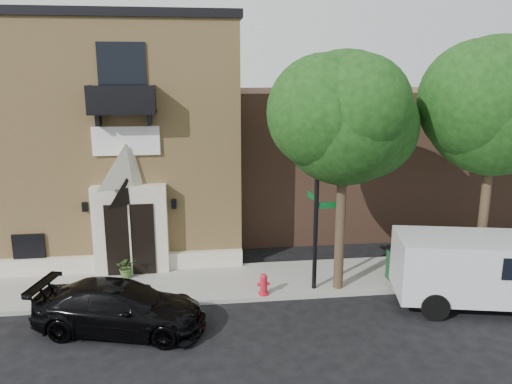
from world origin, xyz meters
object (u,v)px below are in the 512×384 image
cargo_van (494,269)px  black_sedan (120,307)px  dumpster (416,264)px  street_sign (317,208)px  pedestrian_near (407,247)px  fire_hydrant (264,284)px

cargo_van → black_sedan: bearing=-167.2°
cargo_van → dumpster: 2.58m
street_sign → pedestrian_near: (3.84, 1.45, -2.02)m
street_sign → fire_hydrant: size_ratio=7.56×
cargo_van → street_sign: (-5.25, 1.78, 1.67)m
dumpster → pedestrian_near: pedestrian_near is taller
street_sign → dumpster: 4.22m
cargo_van → fire_hydrant: 7.21m
black_sedan → fire_hydrant: (4.34, 1.49, -0.20)m
dumpster → cargo_van: bearing=-53.5°
dumpster → fire_hydrant: bearing=-179.0°
fire_hydrant → pedestrian_near: bearing=17.6°
black_sedan → pedestrian_near: 10.48m
street_sign → fire_hydrant: (-1.77, -0.33, -2.42)m
black_sedan → fire_hydrant: black_sedan is taller
street_sign → dumpster: bearing=-4.8°
street_sign → fire_hydrant: street_sign is taller
cargo_van → fire_hydrant: size_ratio=8.06×
dumpster → pedestrian_near: (0.23, 1.31, 0.17)m
black_sedan → cargo_van: 11.37m
street_sign → pedestrian_near: size_ratio=3.61×
black_sedan → street_sign: bearing=-59.5°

